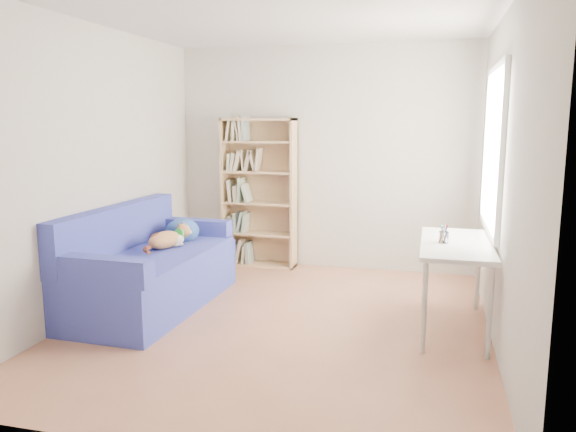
# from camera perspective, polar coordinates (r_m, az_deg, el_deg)

# --- Properties ---
(ground) EXTENTS (4.00, 4.00, 0.00)m
(ground) POSITION_cam_1_polar(r_m,az_deg,el_deg) (4.98, -0.80, -10.81)
(ground) COLOR #A4674A
(ground) RESTS_ON ground
(room_shell) EXTENTS (3.54, 4.04, 2.62)m
(room_shell) POSITION_cam_1_polar(r_m,az_deg,el_deg) (4.67, 0.45, 8.37)
(room_shell) COLOR silver
(room_shell) RESTS_ON ground
(sofa) EXTENTS (0.97, 1.95, 0.95)m
(sofa) POSITION_cam_1_polar(r_m,az_deg,el_deg) (5.48, -13.89, -5.26)
(sofa) COLOR navy
(sofa) RESTS_ON ground
(bookshelf) EXTENTS (0.88, 0.27, 1.77)m
(bookshelf) POSITION_cam_1_polar(r_m,az_deg,el_deg) (6.71, -2.94, 1.75)
(bookshelf) COLOR tan
(bookshelf) RESTS_ON ground
(desk) EXTENTS (0.57, 1.24, 0.75)m
(desk) POSITION_cam_1_polar(r_m,az_deg,el_deg) (4.86, 16.69, -3.40)
(desk) COLOR white
(desk) RESTS_ON ground
(pen_cup) EXTENTS (0.08, 0.08, 0.16)m
(pen_cup) POSITION_cam_1_polar(r_m,az_deg,el_deg) (4.78, 15.53, -1.96)
(pen_cup) COLOR white
(pen_cup) RESTS_ON desk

